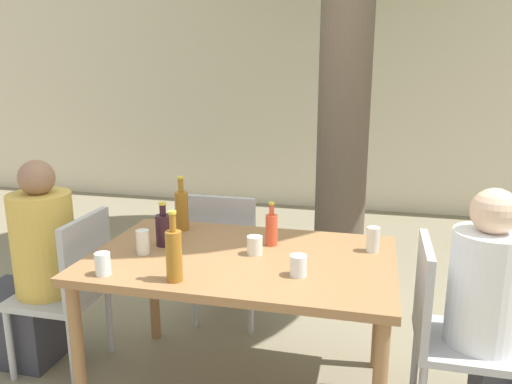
# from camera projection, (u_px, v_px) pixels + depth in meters

# --- Properties ---
(cafe_building_wall) EXTENTS (10.00, 0.08, 2.80)m
(cafe_building_wall) POSITION_uv_depth(u_px,v_px,m) (326.00, 92.00, 5.87)
(cafe_building_wall) COLOR beige
(cafe_building_wall) RESTS_ON ground_plane
(dining_table_front) EXTENTS (1.48, 0.94, 0.77)m
(dining_table_front) POSITION_uv_depth(u_px,v_px,m) (242.00, 271.00, 2.47)
(dining_table_front) COLOR #996B42
(dining_table_front) RESTS_ON ground_plane
(patio_chair_0) EXTENTS (0.44, 0.44, 0.90)m
(patio_chair_0) POSITION_uv_depth(u_px,v_px,m) (71.00, 284.00, 2.74)
(patio_chair_0) COLOR #B2B2B7
(patio_chair_0) RESTS_ON ground_plane
(patio_chair_1) EXTENTS (0.44, 0.44, 0.90)m
(patio_chair_1) POSITION_uv_depth(u_px,v_px,m) (446.00, 326.00, 2.29)
(patio_chair_1) COLOR #B2B2B7
(patio_chair_1) RESTS_ON ground_plane
(patio_chair_2) EXTENTS (0.44, 0.44, 0.90)m
(patio_chair_2) POSITION_uv_depth(u_px,v_px,m) (226.00, 251.00, 3.24)
(patio_chair_2) COLOR #B2B2B7
(patio_chair_2) RESTS_ON ground_plane
(person_seated_0) EXTENTS (0.57, 0.33, 1.20)m
(person_seated_0) POSITION_uv_depth(u_px,v_px,m) (34.00, 276.00, 2.79)
(person_seated_0) COLOR #383842
(person_seated_0) RESTS_ON ground_plane
(person_seated_1) EXTENTS (0.56, 0.32, 1.17)m
(person_seated_1) POSITION_uv_depth(u_px,v_px,m) (503.00, 331.00, 2.23)
(person_seated_1) COLOR #383842
(person_seated_1) RESTS_ON ground_plane
(amber_bottle_0) EXTENTS (0.08, 0.08, 0.31)m
(amber_bottle_0) POSITION_uv_depth(u_px,v_px,m) (182.00, 209.00, 2.82)
(amber_bottle_0) COLOR #9E661E
(amber_bottle_0) RESTS_ON dining_table_front
(amber_bottle_1) EXTENTS (0.07, 0.07, 0.31)m
(amber_bottle_1) POSITION_uv_depth(u_px,v_px,m) (174.00, 254.00, 2.13)
(amber_bottle_1) COLOR #9E661E
(amber_bottle_1) RESTS_ON dining_table_front
(soda_bottle_2) EXTENTS (0.06, 0.06, 0.23)m
(soda_bottle_2) POSITION_uv_depth(u_px,v_px,m) (272.00, 229.00, 2.58)
(soda_bottle_2) COLOR #DB4C2D
(soda_bottle_2) RESTS_ON dining_table_front
(wine_bottle_3) EXTENTS (0.08, 0.08, 0.23)m
(wine_bottle_3) POSITION_uv_depth(u_px,v_px,m) (164.00, 229.00, 2.57)
(wine_bottle_3) COLOR #331923
(wine_bottle_3) RESTS_ON dining_table_front
(drinking_glass_0) EXTENTS (0.06, 0.06, 0.13)m
(drinking_glass_0) POSITION_uv_depth(u_px,v_px,m) (373.00, 239.00, 2.49)
(drinking_glass_0) COLOR silver
(drinking_glass_0) RESTS_ON dining_table_front
(drinking_glass_1) EXTENTS (0.07, 0.07, 0.10)m
(drinking_glass_1) POSITION_uv_depth(u_px,v_px,m) (103.00, 264.00, 2.21)
(drinking_glass_1) COLOR white
(drinking_glass_1) RESTS_ON dining_table_front
(drinking_glass_2) EXTENTS (0.07, 0.07, 0.12)m
(drinking_glass_2) POSITION_uv_depth(u_px,v_px,m) (143.00, 242.00, 2.46)
(drinking_glass_2) COLOR silver
(drinking_glass_2) RESTS_ON dining_table_front
(drinking_glass_3) EXTENTS (0.08, 0.08, 0.09)m
(drinking_glass_3) POSITION_uv_depth(u_px,v_px,m) (255.00, 245.00, 2.46)
(drinking_glass_3) COLOR silver
(drinking_glass_3) RESTS_ON dining_table_front
(drinking_glass_4) EXTENTS (0.08, 0.08, 0.10)m
(drinking_glass_4) POSITION_uv_depth(u_px,v_px,m) (298.00, 266.00, 2.20)
(drinking_glass_4) COLOR white
(drinking_glass_4) RESTS_ON dining_table_front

